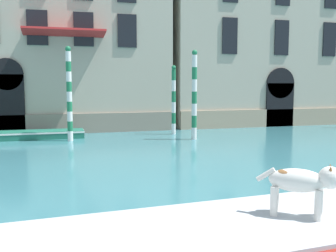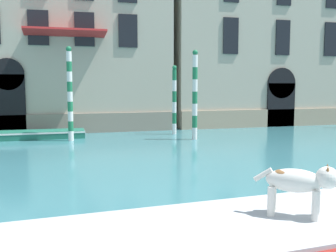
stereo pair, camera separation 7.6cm
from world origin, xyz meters
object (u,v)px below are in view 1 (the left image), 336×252
Objects in this scene: dog_on_deck at (303,182)px; mooring_pole_1 at (69,94)px; mooring_pole_0 at (174,100)px; boat_moored_near_palazzo at (15,135)px; mooring_pole_3 at (194,95)px; boat_foreground at (234,246)px.

dog_on_deck is 14.40m from mooring_pole_1.
mooring_pole_0 is 5.52m from mooring_pole_1.
mooring_pole_0 is at bearing -2.13° from boat_moored_near_palazzo.
dog_on_deck is 13.28m from mooring_pole_3.
mooring_pole_3 reaches higher than dog_on_deck.
mooring_pole_3 reaches higher than boat_moored_near_palazzo.
mooring_pole_0 reaches higher than boat_foreground.
boat_moored_near_palazzo is 8.94m from mooring_pole_3.
mooring_pole_3 is at bearing -16.23° from boat_moored_near_palazzo.
mooring_pole_1 reaches higher than mooring_pole_3.
mooring_pole_1 is at bearing 137.48° from dog_on_deck.
mooring_pole_3 is at bearing -79.69° from mooring_pole_0.
mooring_pole_1 reaches higher than dog_on_deck.
mooring_pole_3 is at bearing 113.13° from dog_on_deck.
mooring_pole_3 is (5.81, -1.15, -0.06)m from mooring_pole_1.
mooring_pole_3 is at bearing -11.23° from mooring_pole_1.
dog_on_deck is at bearing -4.46° from boat_foreground.
mooring_pole_1 is (-2.86, 14.07, 0.97)m from dog_on_deck.
boat_foreground is 1.41m from dog_on_deck.
boat_moored_near_palazzo is 1.52× the size of mooring_pole_3.
mooring_pole_0 is at bearing 116.34° from dog_on_deck.
boat_foreground is 13.63m from mooring_pole_3.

